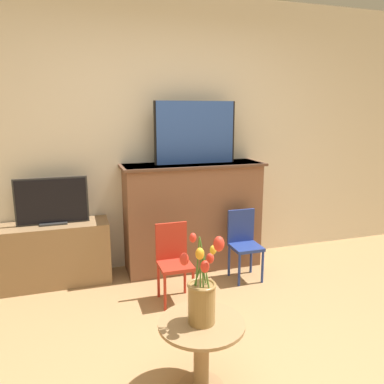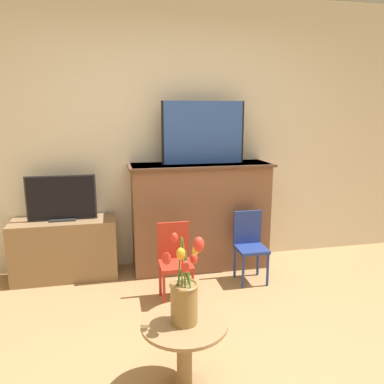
{
  "view_description": "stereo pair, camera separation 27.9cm",
  "coord_description": "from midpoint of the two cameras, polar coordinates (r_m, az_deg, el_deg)",
  "views": [
    {
      "loc": [
        -0.84,
        -1.6,
        1.59
      ],
      "look_at": [
        0.04,
        1.14,
        0.96
      ],
      "focal_mm": 35.0,
      "sensor_mm": 36.0,
      "label": 1
    },
    {
      "loc": [
        -0.57,
        -1.67,
        1.59
      ],
      "look_at": [
        0.04,
        1.14,
        0.96
      ],
      "focal_mm": 35.0,
      "sensor_mm": 36.0,
      "label": 2
    }
  ],
  "objects": [
    {
      "name": "tv_stand",
      "position": [
        3.79,
        -16.76,
        -8.37
      ],
      "size": [
        0.97,
        0.36,
        0.58
      ],
      "color": "olive",
      "rests_on": "ground"
    },
    {
      "name": "fireplace_mantel",
      "position": [
        3.81,
        3.39,
        -3.53
      ],
      "size": [
        1.42,
        0.45,
        1.08
      ],
      "color": "brown",
      "rests_on": "ground"
    },
    {
      "name": "tv_monitor",
      "position": [
        3.65,
        -17.23,
        -1.01
      ],
      "size": [
        0.63,
        0.12,
        0.43
      ],
      "color": "#2D2D2D",
      "rests_on": "tv_stand"
    },
    {
      "name": "painting",
      "position": [
        3.69,
        3.95,
        9.0
      ],
      "size": [
        0.82,
        0.03,
        0.6
      ],
      "color": "black",
      "rests_on": "fireplace_mantel"
    },
    {
      "name": "chair_red",
      "position": [
        3.22,
        -0.13,
        -9.93
      ],
      "size": [
        0.27,
        0.27,
        0.66
      ],
      "color": "#B22D1E",
      "rests_on": "ground"
    },
    {
      "name": "chair_blue",
      "position": [
        3.63,
        10.99,
        -7.54
      ],
      "size": [
        0.27,
        0.27,
        0.66
      ],
      "color": "navy",
      "rests_on": "ground"
    },
    {
      "name": "side_table",
      "position": [
        2.29,
        2.61,
        -22.42
      ],
      "size": [
        0.49,
        0.49,
        0.43
      ],
      "color": "#99754C",
      "rests_on": "ground"
    },
    {
      "name": "wall_back",
      "position": [
        3.84,
        -1.56,
        8.68
      ],
      "size": [
        8.0,
        0.06,
        2.7
      ],
      "color": "beige",
      "rests_on": "ground"
    },
    {
      "name": "vase_tulips",
      "position": [
        2.12,
        2.74,
        -15.45
      ],
      "size": [
        0.21,
        0.21,
        0.53
      ],
      "color": "olive",
      "rests_on": "side_table"
    }
  ]
}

